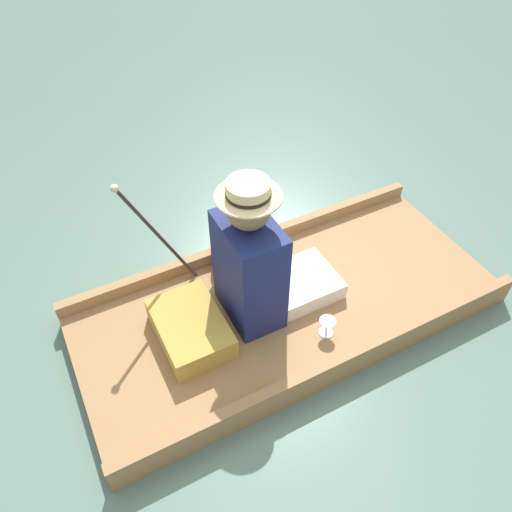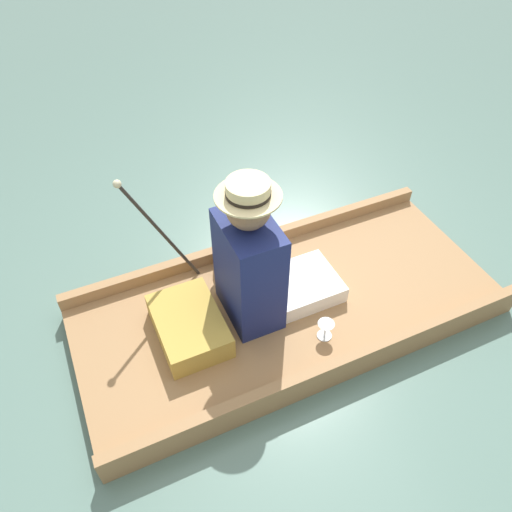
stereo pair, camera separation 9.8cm
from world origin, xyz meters
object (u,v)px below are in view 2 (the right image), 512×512
(wine_glass, at_px, (326,327))
(seated_person, at_px, (259,264))
(walking_cane, at_px, (155,225))
(teddy_bear, at_px, (225,247))

(wine_glass, bearing_deg, seated_person, -143.98)
(wine_glass, relative_size, walking_cane, 0.13)
(seated_person, xyz_separation_m, walking_cane, (-0.40, -0.44, 0.12))
(seated_person, distance_m, wine_glass, 0.51)
(walking_cane, bearing_deg, wine_glass, 42.86)
(seated_person, relative_size, wine_glass, 8.28)
(seated_person, xyz_separation_m, teddy_bear, (-0.39, -0.05, -0.19))
(seated_person, height_order, teddy_bear, seated_person)
(seated_person, distance_m, teddy_bear, 0.43)
(teddy_bear, distance_m, wine_glass, 0.79)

